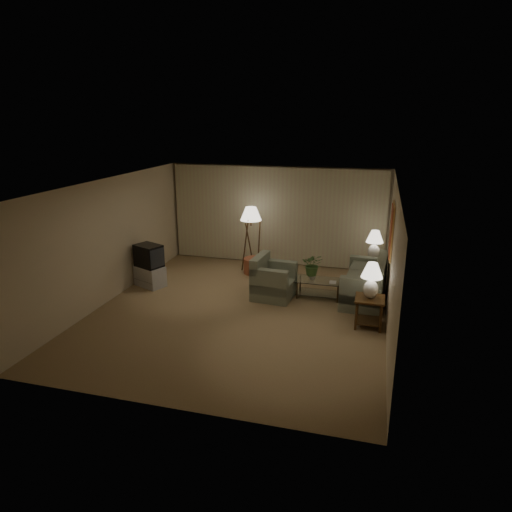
{
  "coord_description": "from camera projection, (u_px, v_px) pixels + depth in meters",
  "views": [
    {
      "loc": [
        2.66,
        -8.54,
        3.98
      ],
      "look_at": [
        0.18,
        0.6,
        1.05
      ],
      "focal_mm": 32.0,
      "sensor_mm": 36.0,
      "label": 1
    }
  ],
  "objects": [
    {
      "name": "ground",
      "position": [
        240.0,
        311.0,
        9.71
      ],
      "size": [
        7.0,
        7.0,
        0.0
      ],
      "primitive_type": "plane",
      "color": "#9C7D56",
      "rests_on": "ground"
    },
    {
      "name": "room_shell",
      "position": [
        260.0,
        216.0,
        10.58
      ],
      "size": [
        6.04,
        7.02,
        2.72
      ],
      "color": "beige",
      "rests_on": "ground"
    },
    {
      "name": "sofa",
      "position": [
        364.0,
        284.0,
        10.17
      ],
      "size": [
        1.84,
        1.1,
        0.77
      ],
      "rotation": [
        0.0,
        0.0,
        -1.64
      ],
      "color": "gray",
      "rests_on": "ground"
    },
    {
      "name": "armchair",
      "position": [
        274.0,
        281.0,
        10.33
      ],
      "size": [
        1.05,
        1.01,
        0.76
      ],
      "rotation": [
        0.0,
        0.0,
        1.48
      ],
      "color": "gray",
      "rests_on": "ground"
    },
    {
      "name": "side_table_near",
      "position": [
        369.0,
        307.0,
        8.87
      ],
      "size": [
        0.56,
        0.56,
        0.6
      ],
      "color": "#3D2610",
      "rests_on": "ground"
    },
    {
      "name": "side_table_far",
      "position": [
        373.0,
        267.0,
        11.28
      ],
      "size": [
        0.47,
        0.4,
        0.6
      ],
      "color": "#3D2610",
      "rests_on": "ground"
    },
    {
      "name": "table_lamp_near",
      "position": [
        372.0,
        277.0,
        8.7
      ],
      "size": [
        0.41,
        0.41,
        0.71
      ],
      "color": "white",
      "rests_on": "side_table_near"
    },
    {
      "name": "table_lamp_far",
      "position": [
        374.0,
        242.0,
        11.09
      ],
      "size": [
        0.42,
        0.42,
        0.72
      ],
      "color": "white",
      "rests_on": "side_table_far"
    },
    {
      "name": "coffee_table",
      "position": [
        319.0,
        286.0,
        10.36
      ],
      "size": [
        1.05,
        0.57,
        0.41
      ],
      "color": "silver",
      "rests_on": "ground"
    },
    {
      "name": "tv_cabinet",
      "position": [
        150.0,
        276.0,
        11.06
      ],
      "size": [
        1.04,
        0.96,
        0.5
      ],
      "primitive_type": "cube",
      "rotation": [
        0.0,
        0.0,
        -0.41
      ],
      "color": "#B5B5B7",
      "rests_on": "ground"
    },
    {
      "name": "crt_tv",
      "position": [
        149.0,
        256.0,
        10.91
      ],
      "size": [
        0.95,
        0.9,
        0.53
      ],
      "primitive_type": "cube",
      "rotation": [
        0.0,
        0.0,
        -0.41
      ],
      "color": "black",
      "rests_on": "tv_cabinet"
    },
    {
      "name": "floor_lamp",
      "position": [
        251.0,
        237.0,
        12.04
      ],
      "size": [
        0.55,
        0.55,
        1.71
      ],
      "color": "#3D2610",
      "rests_on": "ground"
    },
    {
      "name": "ottoman",
      "position": [
        255.0,
        266.0,
        11.98
      ],
      "size": [
        0.72,
        0.72,
        0.4
      ],
      "primitive_type": "cylinder",
      "rotation": [
        0.0,
        0.0,
        0.23
      ],
      "color": "#A35837",
      "rests_on": "ground"
    },
    {
      "name": "vase",
      "position": [
        312.0,
        276.0,
        10.33
      ],
      "size": [
        0.16,
        0.16,
        0.16
      ],
      "primitive_type": "imported",
      "rotation": [
        0.0,
        0.0,
        -0.07
      ],
      "color": "white",
      "rests_on": "coffee_table"
    },
    {
      "name": "flowers",
      "position": [
        313.0,
        262.0,
        10.23
      ],
      "size": [
        0.5,
        0.45,
        0.51
      ],
      "primitive_type": "imported",
      "rotation": [
        0.0,
        0.0,
        0.1
      ],
      "color": "#446E31",
      "rests_on": "vase"
    },
    {
      "name": "book",
      "position": [
        329.0,
        282.0,
        10.16
      ],
      "size": [
        0.16,
        0.21,
        0.02
      ],
      "primitive_type": "imported",
      "rotation": [
        0.0,
        0.0,
        0.06
      ],
      "color": "olive",
      "rests_on": "coffee_table"
    }
  ]
}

